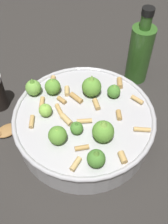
{
  "coord_description": "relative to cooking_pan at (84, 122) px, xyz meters",
  "views": [
    {
      "loc": [
        -0.28,
        -0.22,
        0.5
      ],
      "look_at": [
        0.0,
        0.0,
        0.08
      ],
      "focal_mm": 42.15,
      "sensor_mm": 36.0,
      "label": 1
    }
  ],
  "objects": [
    {
      "name": "cooking_pan",
      "position": [
        0.0,
        0.0,
        0.0
      ],
      "size": [
        0.31,
        0.31,
        0.12
      ],
      "color": "#B7B7BC",
      "rests_on": "ground"
    },
    {
      "name": "olive_oil_bottle",
      "position": [
        0.24,
        0.01,
        0.04
      ],
      "size": [
        0.06,
        0.06,
        0.21
      ],
      "color": "#336023",
      "rests_on": "ground"
    },
    {
      "name": "ground_plane",
      "position": [
        0.0,
        -0.0,
        -0.04
      ],
      "size": [
        2.4,
        2.4,
        0.0
      ],
      "primitive_type": "plane",
      "color": "#2D2B28"
    }
  ]
}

